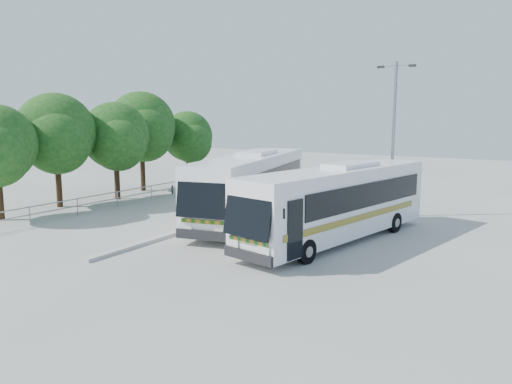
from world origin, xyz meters
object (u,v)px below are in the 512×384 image
Objects in this scene: tree_far_c at (116,136)px; tree_far_e at (188,137)px; tree_far_d at (142,126)px; coach_main at (251,185)px; coach_adjacent at (338,202)px; lamppost at (394,132)px; tree_far_b at (56,133)px.

tree_far_e is (-0.51, 8.20, -0.37)m from tree_far_c.
tree_far_c is 3.93m from tree_far_d.
tree_far_c is 0.51× the size of coach_main.
tree_far_d reaches higher than coach_main.
tree_far_d is 19.46m from coach_adjacent.
coach_main is (11.13, -1.01, -2.35)m from tree_far_c.
coach_adjacent is 1.42× the size of lamppost.
tree_far_d is at bearing -98.63° from tree_far_e.
coach_adjacent is at bearing -32.63° from tree_far_e.
coach_adjacent is (17.37, -11.12, -2.09)m from tree_far_e.
tree_far_c reaches higher than tree_far_e.
tree_far_b is at bearing -165.14° from coach_adjacent.
tree_far_d is at bearing 107.83° from tree_far_c.
lamppost is (18.22, 7.74, 0.11)m from tree_far_b.
tree_far_c is 17.29m from coach_adjacent.
lamppost reaches higher than tree_far_e.
tree_far_d reaches higher than coach_adjacent.
tree_far_d is 0.57× the size of coach_main.
tree_far_e is 18.37m from lamppost.
tree_far_b is 4.01m from tree_far_c.
tree_far_b is 7.61m from tree_far_d.
tree_far_c is 8.22m from tree_far_e.
lamppost reaches higher than coach_adjacent.
lamppost is at bearing 25.83° from coach_main.
tree_far_e reaches higher than coach_adjacent.
lamppost is at bearing 0.43° from tree_far_d.
tree_far_e is at bearing 93.54° from tree_far_c.
coach_adjacent is (18.05, -6.62, -3.01)m from tree_far_d.
tree_far_d reaches higher than tree_far_e.
lamppost is at bearing -13.74° from tree_far_e.
tree_far_e is 0.46× the size of coach_main.
coach_adjacent is at bearing -20.14° from tree_far_d.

